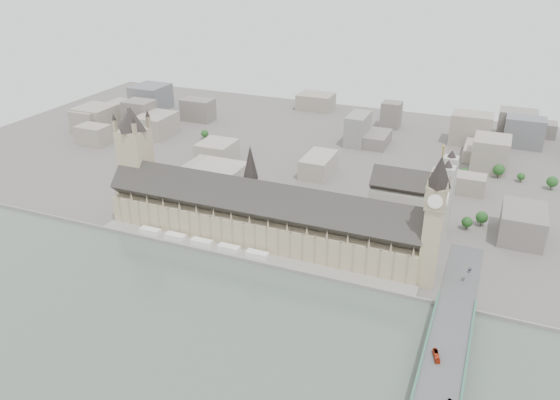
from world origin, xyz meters
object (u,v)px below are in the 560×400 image
at_px(westminster_abbey, 413,200).
at_px(victoria_tower, 136,156).
at_px(palace_of_westminster, 259,217).
at_px(red_bus_north, 436,356).
at_px(car_approach, 469,270).
at_px(westminster_bridge, 442,374).
at_px(elizabeth_tower, 435,213).

bearing_deg(westminster_abbey, victoria_tower, -163.50).
bearing_deg(palace_of_westminster, red_bus_north, -32.67).
bearing_deg(car_approach, westminster_bridge, -83.58).
height_order(elizabeth_tower, car_approach, elizabeth_tower).
relative_size(palace_of_westminster, elizabeth_tower, 2.47).
distance_m(elizabeth_tower, car_approach, 56.52).
height_order(westminster_abbey, car_approach, westminster_abbey).
xyz_separation_m(red_bus_north, car_approach, (9.13, 102.32, -0.74)).
distance_m(victoria_tower, car_approach, 291.85).
bearing_deg(car_approach, elizabeth_tower, -146.45).
height_order(palace_of_westminster, westminster_abbey, westminster_abbey).
height_order(palace_of_westminster, car_approach, palace_of_westminster).
height_order(palace_of_westminster, westminster_bridge, palace_of_westminster).
xyz_separation_m(elizabeth_tower, car_approach, (28.45, 13.14, -47.04)).
bearing_deg(victoria_tower, westminster_abbey, 16.50).
height_order(westminster_bridge, car_approach, car_approach).
bearing_deg(westminster_bridge, palace_of_westminster, 146.51).
height_order(victoria_tower, westminster_abbey, victoria_tower).
xyz_separation_m(elizabeth_tower, red_bus_north, (19.32, -89.19, -46.30)).
bearing_deg(red_bus_north, elizabeth_tower, 84.50).
height_order(elizabeth_tower, westminster_bridge, elizabeth_tower).
height_order(elizabeth_tower, westminster_abbey, elizabeth_tower).
relative_size(red_bus_north, car_approach, 2.01).
bearing_deg(elizabeth_tower, victoria_tower, 176.04).
height_order(red_bus_north, car_approach, red_bus_north).
height_order(palace_of_westminster, victoria_tower, victoria_tower).
bearing_deg(victoria_tower, car_approach, -0.97).
bearing_deg(palace_of_westminster, westminster_bridge, -33.49).
bearing_deg(palace_of_westminster, westminster_abbey, 34.17).
bearing_deg(red_bus_north, westminster_bridge, -71.18).
xyz_separation_m(victoria_tower, car_approach, (288.45, -4.86, -44.16)).
distance_m(palace_of_westminster, car_approach, 166.87).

